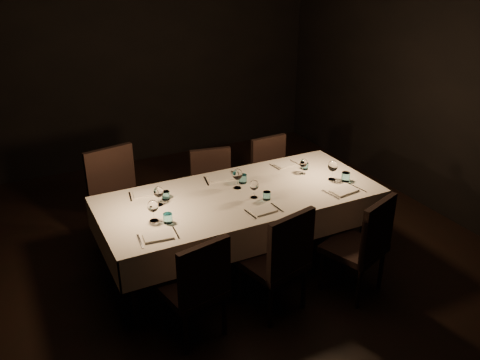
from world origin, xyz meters
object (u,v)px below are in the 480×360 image
chair_near_left (197,285)px  chair_far_center (213,187)px  chair_near_center (280,258)px  dining_table (240,201)px  chair_far_right (273,173)px  chair_near_right (364,242)px  chair_far_left (118,197)px

chair_near_left → chair_far_center: chair_near_left is taller
chair_near_center → chair_far_center: bearing=-105.8°
dining_table → chair_near_center: 0.76m
chair_near_center → dining_table: bearing=-104.0°
chair_near_center → chair_far_center: chair_near_center is taller
chair_far_center → chair_far_right: 0.73m
chair_near_center → chair_far_center: size_ratio=1.08×
chair_near_left → chair_near_right: size_ratio=0.95×
chair_near_left → chair_near_center: bearing=168.9°
chair_near_right → chair_far_center: (-0.68, 1.60, -0.03)m
chair_far_left → chair_far_right: bearing=-13.6°
chair_near_center → chair_near_right: bearing=159.1°
chair_near_right → chair_far_right: chair_near_right is taller
chair_near_center → chair_near_left: bearing=-13.0°
chair_far_left → chair_far_right: (1.70, -0.08, -0.06)m
chair_far_right → chair_far_left: bearing=173.9°
chair_near_left → chair_near_center: (0.71, -0.00, 0.03)m
dining_table → chair_far_left: 1.25m
chair_far_left → chair_far_right: size_ratio=1.15×
chair_far_left → dining_table: bearing=-53.9°
chair_near_center → chair_far_center: (0.08, 1.49, -0.03)m
dining_table → chair_near_center: bearing=-91.2°
dining_table → chair_far_left: size_ratio=2.45×
chair_near_right → chair_far_left: chair_far_left is taller
dining_table → chair_near_center: chair_near_center is taller
chair_far_center → chair_near_left: bearing=-107.1°
dining_table → chair_far_left: (-0.91, 0.85, -0.13)m
chair_near_center → chair_far_right: 1.71m
chair_near_right → chair_far_center: size_ratio=1.07×
chair_near_left → chair_far_left: (-0.18, 1.58, 0.06)m
chair_far_center → dining_table: bearing=-83.9°
dining_table → chair_far_right: bearing=44.0°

